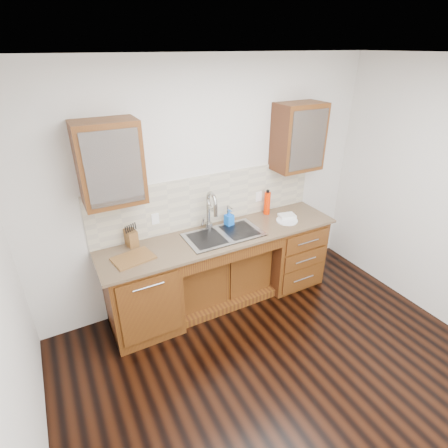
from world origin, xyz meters
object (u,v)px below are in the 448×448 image
soap_bottle (229,218)px  water_bottle (267,203)px  plate (287,221)px  cutting_board (133,258)px  knife_block (131,238)px

soap_bottle → water_bottle: (0.56, 0.06, 0.04)m
water_bottle → plate: bearing=-71.4°
soap_bottle → cutting_board: soap_bottle is taller
plate → knife_block: size_ratio=1.44×
knife_block → cutting_board: bearing=-111.6°
plate → soap_bottle: bearing=160.7°
knife_block → cutting_board: (-0.06, -0.27, -0.08)m
plate → cutting_board: 1.81m
soap_bottle → plate: 0.70m
soap_bottle → water_bottle: bearing=-5.9°
soap_bottle → knife_block: 1.11m
knife_block → plate: bearing=-19.2°
soap_bottle → cutting_board: bearing=177.5°
water_bottle → plate: water_bottle is taller
cutting_board → knife_block: bearing=77.6°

